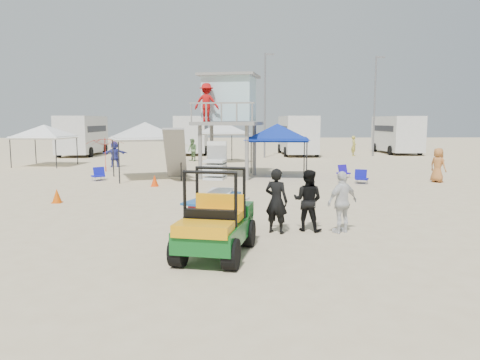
{
  "coord_description": "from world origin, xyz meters",
  "views": [
    {
      "loc": [
        0.2,
        -9.42,
        2.88
      ],
      "look_at": [
        0.5,
        3.0,
        1.3
      ],
      "focal_mm": 35.0,
      "sensor_mm": 36.0,
      "label": 1
    }
  ],
  "objects_px": {
    "man_left": "(276,201)",
    "canopy_blue": "(277,126)",
    "surf_trailer": "(217,199)",
    "utility_cart": "(214,217)",
    "lifeguard_tower": "(226,102)"
  },
  "relations": [
    {
      "from": "utility_cart",
      "to": "canopy_blue",
      "type": "distance_m",
      "value": 14.49
    },
    {
      "from": "surf_trailer",
      "to": "lifeguard_tower",
      "type": "relative_size",
      "value": 0.5
    },
    {
      "from": "surf_trailer",
      "to": "canopy_blue",
      "type": "xyz_separation_m",
      "value": [
        2.78,
        11.78,
        1.74
      ]
    },
    {
      "from": "surf_trailer",
      "to": "man_left",
      "type": "bearing_deg",
      "value": -11.18
    },
    {
      "from": "canopy_blue",
      "to": "man_left",
      "type": "bearing_deg",
      "value": -95.98
    },
    {
      "from": "surf_trailer",
      "to": "man_left",
      "type": "distance_m",
      "value": 1.55
    },
    {
      "from": "utility_cart",
      "to": "man_left",
      "type": "xyz_separation_m",
      "value": [
        1.52,
        2.03,
        -0.02
      ]
    },
    {
      "from": "utility_cart",
      "to": "canopy_blue",
      "type": "xyz_separation_m",
      "value": [
        2.79,
        14.12,
        1.72
      ]
    },
    {
      "from": "utility_cart",
      "to": "lifeguard_tower",
      "type": "xyz_separation_m",
      "value": [
        0.19,
        14.31,
        2.93
      ]
    },
    {
      "from": "surf_trailer",
      "to": "canopy_blue",
      "type": "height_order",
      "value": "canopy_blue"
    },
    {
      "from": "utility_cart",
      "to": "lifeguard_tower",
      "type": "relative_size",
      "value": 0.52
    },
    {
      "from": "lifeguard_tower",
      "to": "canopy_blue",
      "type": "relative_size",
      "value": 1.51
    },
    {
      "from": "surf_trailer",
      "to": "canopy_blue",
      "type": "distance_m",
      "value": 12.23
    },
    {
      "from": "man_left",
      "to": "canopy_blue",
      "type": "distance_m",
      "value": 12.27
    },
    {
      "from": "surf_trailer",
      "to": "man_left",
      "type": "height_order",
      "value": "surf_trailer"
    }
  ]
}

